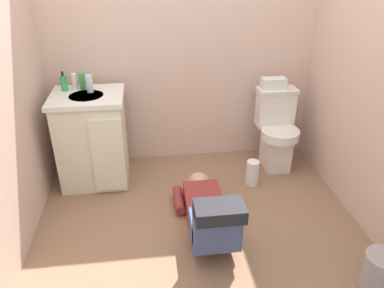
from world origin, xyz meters
name	(u,v)px	position (x,y,z in m)	size (l,w,h in m)	color
ground_plane	(198,224)	(0.00, 0.00, -0.02)	(2.96, 3.15, 0.04)	#8B6449
wall_back	(181,35)	(0.00, 1.11, 1.20)	(2.62, 0.08, 2.40)	beige
toilet	(276,130)	(0.85, 0.78, 0.37)	(0.36, 0.46, 0.75)	silver
vanity_cabinet	(93,138)	(-0.83, 0.73, 0.42)	(0.60, 0.53, 0.82)	beige
faucet	(88,83)	(-0.83, 0.87, 0.87)	(0.02, 0.02, 0.10)	silver
person_plumber	(208,213)	(0.06, -0.12, 0.18)	(0.39, 1.06, 0.52)	maroon
tissue_box	(273,83)	(0.81, 0.87, 0.80)	(0.22, 0.11, 0.10)	silver
soap_dispenser	(64,83)	(-1.02, 0.85, 0.89)	(0.06, 0.06, 0.17)	#33A15D
bottle_white	(75,82)	(-0.93, 0.87, 0.89)	(0.05, 0.05, 0.14)	white
bottle_green	(82,81)	(-0.87, 0.86, 0.89)	(0.05, 0.05, 0.14)	#45994C
bottle_clear	(90,84)	(-0.80, 0.79, 0.89)	(0.06, 0.06, 0.15)	silver
trash_can	(380,273)	(1.01, -0.77, 0.14)	(0.21, 0.21, 0.27)	gray
paper_towel_roll	(252,173)	(0.55, 0.46, 0.12)	(0.11, 0.11, 0.24)	white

